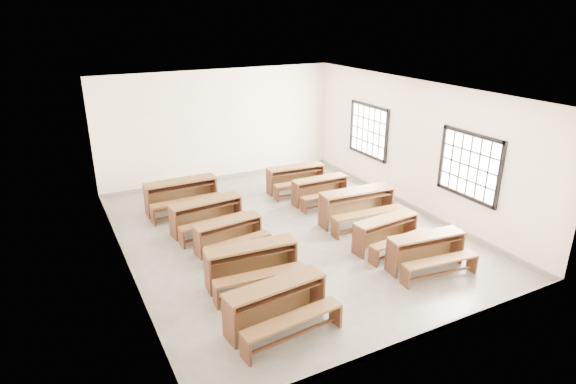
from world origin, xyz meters
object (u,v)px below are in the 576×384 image
desk_set_1 (252,262)px  desk_set_2 (229,233)px  desk_set_0 (277,303)px  desk_set_4 (182,193)px  desk_set_6 (387,231)px  desk_set_9 (296,177)px  desk_set_8 (320,189)px  desk_set_5 (427,249)px  desk_set_3 (207,214)px  desk_set_7 (358,204)px

desk_set_1 → desk_set_2: 1.46m
desk_set_0 → desk_set_4: bearing=84.6°
desk_set_4 → desk_set_6: desk_set_4 is taller
desk_set_9 → desk_set_0: bearing=-117.4°
desk_set_6 → desk_set_8: size_ratio=1.05×
desk_set_1 → desk_set_6: 3.07m
desk_set_2 → desk_set_4: size_ratio=0.85×
desk_set_4 → desk_set_5: 6.05m
desk_set_1 → desk_set_3: bearing=94.4°
desk_set_8 → desk_set_9: desk_set_9 is taller
desk_set_6 → desk_set_3: bearing=135.0°
desk_set_4 → desk_set_5: desk_set_4 is taller
desk_set_1 → desk_set_7: desk_set_7 is taller
desk_set_0 → desk_set_6: 3.51m
desk_set_2 → desk_set_4: bearing=90.1°
desk_set_0 → desk_set_3: 3.91m
desk_set_7 → desk_set_5: bearing=-87.9°
desk_set_9 → desk_set_7: bearing=-79.8°
desk_set_1 → desk_set_6: (3.07, -0.02, -0.05)m
desk_set_5 → desk_set_9: (-0.22, 4.90, 0.01)m
desk_set_0 → desk_set_9: bearing=53.2°
desk_set_7 → desk_set_8: desk_set_7 is taller
desk_set_3 → desk_set_9: 3.28m
desk_set_2 → desk_set_4: 2.51m
desk_set_0 → desk_set_9: (3.18, 5.22, -0.02)m
desk_set_6 → desk_set_7: size_ratio=0.84×
desk_set_5 → desk_set_1: bearing=168.7°
desk_set_3 → desk_set_6: (3.07, -2.56, -0.03)m
desk_set_1 → desk_set_8: 4.24m
desk_set_7 → desk_set_8: bearing=97.9°
desk_set_2 → desk_set_9: bearing=33.0°
desk_set_3 → desk_set_1: bearing=-95.0°
desk_set_0 → desk_set_5: (3.39, 0.32, -0.03)m
desk_set_8 → desk_set_9: size_ratio=0.90×
desk_set_3 → desk_set_7: size_ratio=0.91×
desk_set_3 → desk_set_4: bearing=92.1°
desk_set_4 → desk_set_1: bearing=-88.0°
desk_set_2 → desk_set_7: desk_set_7 is taller
desk_set_3 → desk_set_4: size_ratio=0.96×
desk_set_5 → desk_set_8: bearing=97.7°
desk_set_4 → desk_set_5: bearing=-56.4°
desk_set_7 → desk_set_8: 1.51m
desk_set_4 → desk_set_5: size_ratio=1.08×
desk_set_3 → desk_set_6: desk_set_3 is taller
desk_set_1 → desk_set_7: bearing=26.3°
desk_set_5 → desk_set_9: bearing=99.3°
desk_set_3 → desk_set_0: bearing=-97.5°
desk_set_7 → desk_set_4: bearing=146.3°
desk_set_2 → desk_set_9: (2.89, 2.39, 0.04)m
desk_set_0 → desk_set_5: size_ratio=1.07×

